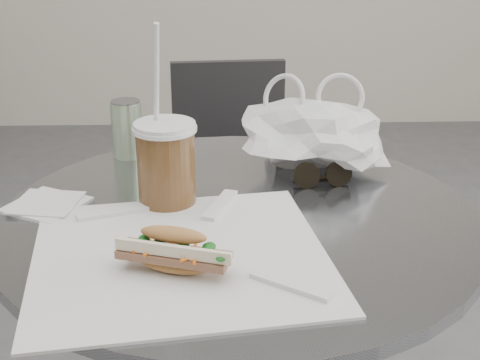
{
  "coord_description": "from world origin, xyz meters",
  "views": [
    {
      "loc": [
        -0.03,
        -0.75,
        1.19
      ],
      "look_at": [
        0.0,
        0.22,
        0.79
      ],
      "focal_mm": 50.0,
      "sensor_mm": 36.0,
      "label": 1
    }
  ],
  "objects_px": {
    "banh_mi": "(174,251)",
    "drink_can": "(127,129)",
    "chair_far": "(234,222)",
    "iced_coffee": "(166,162)",
    "sunglasses": "(322,176)",
    "cafe_table": "(239,356)"
  },
  "relations": [
    {
      "from": "chair_far",
      "to": "banh_mi",
      "type": "distance_m",
      "value": 1.04
    },
    {
      "from": "chair_far",
      "to": "sunglasses",
      "type": "relative_size",
      "value": 7.52
    },
    {
      "from": "drink_can",
      "to": "sunglasses",
      "type": "bearing_deg",
      "value": -24.46
    },
    {
      "from": "chair_far",
      "to": "iced_coffee",
      "type": "xyz_separation_m",
      "value": [
        -0.12,
        -0.72,
        0.46
      ]
    },
    {
      "from": "sunglasses",
      "to": "drink_can",
      "type": "xyz_separation_m",
      "value": [
        -0.35,
        0.16,
        0.04
      ]
    },
    {
      "from": "iced_coffee",
      "to": "sunglasses",
      "type": "bearing_deg",
      "value": 13.84
    },
    {
      "from": "chair_far",
      "to": "iced_coffee",
      "type": "bearing_deg",
      "value": 75.93
    },
    {
      "from": "drink_can",
      "to": "chair_far",
      "type": "bearing_deg",
      "value": 66.73
    },
    {
      "from": "sunglasses",
      "to": "drink_can",
      "type": "relative_size",
      "value": 0.94
    },
    {
      "from": "chair_far",
      "to": "banh_mi",
      "type": "bearing_deg",
      "value": 79.66
    },
    {
      "from": "drink_can",
      "to": "banh_mi",
      "type": "bearing_deg",
      "value": -75.6
    },
    {
      "from": "cafe_table",
      "to": "chair_far",
      "type": "distance_m",
      "value": 0.77
    },
    {
      "from": "banh_mi",
      "to": "sunglasses",
      "type": "bearing_deg",
      "value": 68.31
    },
    {
      "from": "chair_far",
      "to": "drink_can",
      "type": "height_order",
      "value": "drink_can"
    },
    {
      "from": "chair_far",
      "to": "sunglasses",
      "type": "distance_m",
      "value": 0.79
    },
    {
      "from": "sunglasses",
      "to": "drink_can",
      "type": "bearing_deg",
      "value": 148.31
    },
    {
      "from": "sunglasses",
      "to": "drink_can",
      "type": "height_order",
      "value": "drink_can"
    },
    {
      "from": "chair_far",
      "to": "drink_can",
      "type": "relative_size",
      "value": 7.08
    },
    {
      "from": "banh_mi",
      "to": "drink_can",
      "type": "relative_size",
      "value": 1.76
    },
    {
      "from": "sunglasses",
      "to": "cafe_table",
      "type": "bearing_deg",
      "value": -151.78
    },
    {
      "from": "banh_mi",
      "to": "drink_can",
      "type": "distance_m",
      "value": 0.47
    },
    {
      "from": "banh_mi",
      "to": "iced_coffee",
      "type": "bearing_deg",
      "value": 113.88
    }
  ]
}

